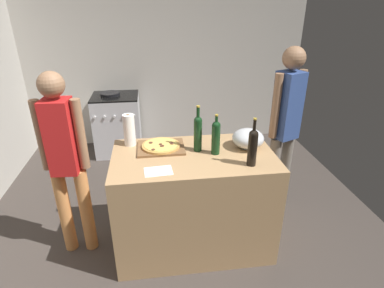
% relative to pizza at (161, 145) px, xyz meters
% --- Properties ---
extents(ground_plane, '(4.43, 3.78, 0.02)m').
position_rel_pizza_xyz_m(ground_plane, '(0.05, 0.69, -0.97)').
color(ground_plane, '#3F3833').
extents(kitchen_wall_rear, '(4.43, 0.10, 2.60)m').
position_rel_pizza_xyz_m(kitchen_wall_rear, '(0.05, 2.33, 0.34)').
color(kitchen_wall_rear, '#BCB7AD').
rests_on(kitchen_wall_rear, ground_plane).
extents(counter, '(1.36, 0.78, 0.93)m').
position_rel_pizza_xyz_m(counter, '(0.26, -0.15, -0.50)').
color(counter, tan).
rests_on(counter, ground_plane).
extents(cutting_board, '(0.40, 0.32, 0.02)m').
position_rel_pizza_xyz_m(cutting_board, '(-0.00, 0.00, -0.02)').
color(cutting_board, brown).
rests_on(cutting_board, counter).
extents(pizza, '(0.33, 0.33, 0.03)m').
position_rel_pizza_xyz_m(pizza, '(0.00, 0.00, 0.00)').
color(pizza, tan).
rests_on(pizza, cutting_board).
extents(mixing_bowl, '(0.27, 0.27, 0.17)m').
position_rel_pizza_xyz_m(mixing_bowl, '(0.75, -0.07, 0.05)').
color(mixing_bowl, '#B2B2B7').
rests_on(mixing_bowl, counter).
extents(paper_towel_roll, '(0.10, 0.10, 0.28)m').
position_rel_pizza_xyz_m(paper_towel_roll, '(-0.27, 0.12, 0.11)').
color(paper_towel_roll, white).
rests_on(paper_towel_roll, counter).
extents(wine_bottle_clear, '(0.07, 0.07, 0.35)m').
position_rel_pizza_xyz_m(wine_bottle_clear, '(0.45, -0.15, 0.13)').
color(wine_bottle_clear, '#143819').
rests_on(wine_bottle_clear, counter).
extents(wine_bottle_amber, '(0.07, 0.07, 0.39)m').
position_rel_pizza_xyz_m(wine_bottle_amber, '(0.68, -0.38, 0.13)').
color(wine_bottle_amber, black).
rests_on(wine_bottle_amber, counter).
extents(wine_bottle_dark, '(0.07, 0.07, 0.40)m').
position_rel_pizza_xyz_m(wine_bottle_dark, '(0.31, -0.07, 0.14)').
color(wine_bottle_dark, '#143819').
rests_on(wine_bottle_dark, counter).
extents(recipe_sheet, '(0.22, 0.16, 0.00)m').
position_rel_pizza_xyz_m(recipe_sheet, '(-0.04, -0.39, -0.03)').
color(recipe_sheet, white).
rests_on(recipe_sheet, counter).
extents(stove, '(0.65, 0.59, 0.91)m').
position_rel_pizza_xyz_m(stove, '(-0.57, 1.93, -0.52)').
color(stove, '#B7B7BC').
rests_on(stove, ground_plane).
extents(person_in_stripes, '(0.38, 0.21, 1.64)m').
position_rel_pizza_xyz_m(person_in_stripes, '(-0.78, -0.08, -0.02)').
color(person_in_stripes, '#D88C4C').
rests_on(person_in_stripes, ground_plane).
extents(person_in_red, '(0.36, 0.27, 1.74)m').
position_rel_pizza_xyz_m(person_in_red, '(1.22, 0.25, 0.05)').
color(person_in_red, slate).
rests_on(person_in_red, ground_plane).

